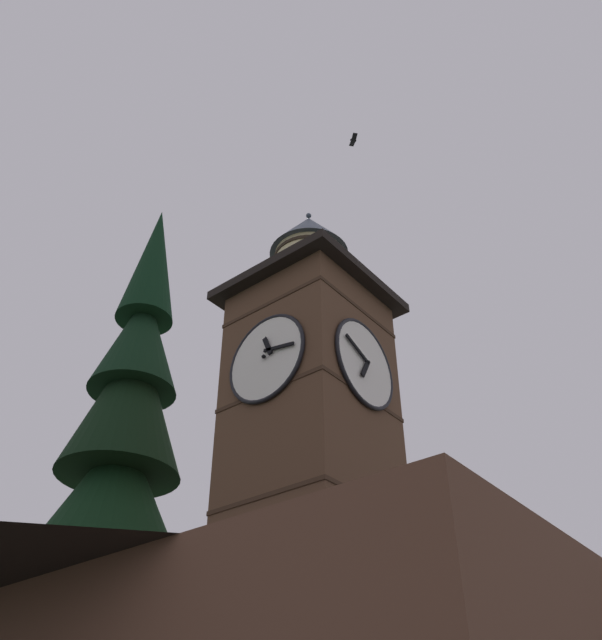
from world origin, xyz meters
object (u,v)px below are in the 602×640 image
at_px(clock_tower, 310,379).
at_px(flying_bird_high, 353,140).
at_px(pine_tree_behind, 106,545).
at_px(moon, 46,586).

distance_m(clock_tower, flying_bird_high, 11.47).
bearing_deg(clock_tower, flying_bird_high, 174.83).
distance_m(pine_tree_behind, flying_bird_high, 16.01).
bearing_deg(moon, flying_bird_high, 70.52).
bearing_deg(flying_bird_high, pine_tree_behind, -62.85).
bearing_deg(flying_bird_high, moon, -109.48).
height_order(pine_tree_behind, flying_bird_high, flying_bird_high).
relative_size(clock_tower, moon, 6.92).
xyz_separation_m(moon, flying_bird_high, (12.31, 34.81, 7.66)).
height_order(clock_tower, moon, clock_tower).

